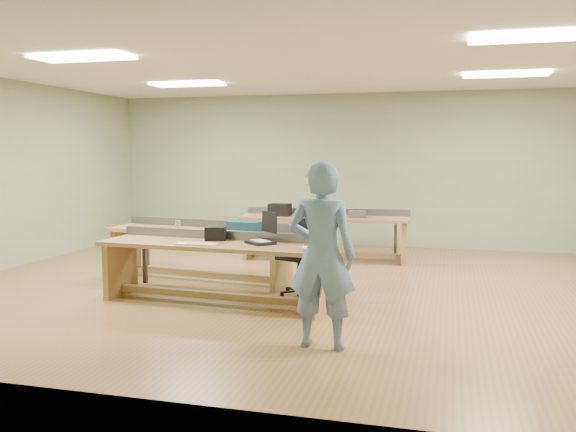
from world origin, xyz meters
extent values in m
plane|color=olive|center=(0.00, 0.00, 0.00)|extent=(10.00, 10.00, 0.00)
plane|color=silver|center=(0.00, 0.00, 3.00)|extent=(10.00, 10.00, 0.00)
cube|color=gray|center=(0.00, 4.00, 1.50)|extent=(10.00, 0.04, 3.00)
cube|color=gray|center=(0.00, -4.00, 1.50)|extent=(10.00, 0.04, 3.00)
cube|color=gray|center=(-5.00, 0.00, 1.50)|extent=(0.04, 8.00, 3.00)
cube|color=white|center=(-2.50, -1.50, 2.97)|extent=(1.20, 0.50, 0.03)
cube|color=white|center=(-2.50, 1.50, 2.97)|extent=(1.20, 0.50, 0.03)
cube|color=white|center=(2.50, -1.50, 2.97)|extent=(1.20, 0.50, 0.03)
cube|color=white|center=(2.50, 1.50, 2.97)|extent=(1.20, 0.50, 0.03)
cube|color=#A07643|center=(-1.00, -1.13, 0.72)|extent=(2.93, 0.96, 0.05)
cube|color=#A07643|center=(-2.34, -1.04, 0.35)|extent=(0.12, 0.67, 0.70)
cube|color=#A07643|center=(0.34, -1.22, 0.35)|extent=(0.12, 0.67, 0.70)
cube|color=#A07643|center=(-1.00, -1.13, 0.10)|extent=(2.58, 0.27, 0.08)
cube|color=#515458|center=(-0.98, -0.79, 0.81)|extent=(2.88, 0.27, 0.11)
cube|color=#A07643|center=(-1.69, 0.02, 0.72)|extent=(2.81, 1.05, 0.05)
cube|color=#A07643|center=(-2.95, 0.17, 0.35)|extent=(0.15, 0.64, 0.70)
cube|color=#A07643|center=(-0.43, -0.13, 0.35)|extent=(0.15, 0.64, 0.70)
cube|color=#A07643|center=(-1.69, 0.02, 0.10)|extent=(2.44, 0.39, 0.08)
cube|color=#515458|center=(-1.65, 0.34, 0.81)|extent=(2.73, 0.40, 0.11)
cube|color=#A07643|center=(-0.30, 2.19, 0.72)|extent=(2.93, 0.94, 0.05)
cube|color=#A07643|center=(-1.65, 2.11, 0.35)|extent=(0.12, 0.67, 0.70)
cube|color=#A07643|center=(1.04, 2.27, 0.35)|extent=(0.12, 0.67, 0.70)
cube|color=#A07643|center=(-0.30, 2.19, 0.10)|extent=(2.59, 0.25, 0.08)
cube|color=#515458|center=(-0.33, 2.54, 0.81)|extent=(2.89, 0.25, 0.11)
imported|color=#6A89AD|center=(0.61, -2.46, 0.89)|extent=(0.65, 0.43, 1.77)
cube|color=black|center=(-0.43, -1.06, 0.77)|extent=(0.42, 0.41, 0.04)
cube|color=black|center=(-0.35, -0.97, 1.01)|extent=(0.25, 0.23, 0.26)
cube|color=white|center=(-1.13, -1.38, 0.76)|extent=(0.49, 0.21, 0.03)
ellipsoid|color=white|center=(0.24, -1.42, 0.78)|extent=(0.18, 0.20, 0.07)
cube|color=black|center=(-1.06, -0.94, 0.84)|extent=(0.28, 0.22, 0.17)
cylinder|color=black|center=(-0.09, -0.45, 0.24)|extent=(0.07, 0.07, 0.49)
cube|color=black|center=(-0.09, -0.45, 0.51)|extent=(0.59, 0.59, 0.07)
cube|color=black|center=(-0.02, -0.24, 0.77)|extent=(0.43, 0.20, 0.42)
cylinder|color=black|center=(-0.09, -0.45, 0.03)|extent=(0.68, 0.68, 0.07)
cube|color=#133640|center=(-0.96, -0.08, 0.83)|extent=(0.44, 0.33, 0.15)
cube|color=#3D3D40|center=(-0.47, 0.13, 0.81)|extent=(0.48, 0.32, 0.13)
imported|color=#3D3D40|center=(-1.46, -0.03, 0.79)|extent=(0.15, 0.15, 0.09)
cylinder|color=silver|center=(-1.96, -0.12, 0.82)|extent=(0.09, 0.09, 0.13)
cube|color=black|center=(-1.09, 2.14, 0.85)|extent=(0.37, 0.27, 0.21)
cube|color=#3D3D40|center=(0.26, 2.19, 0.81)|extent=(0.32, 0.26, 0.11)
camera|label=1|loc=(1.76, -7.99, 1.85)|focal=38.00mm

